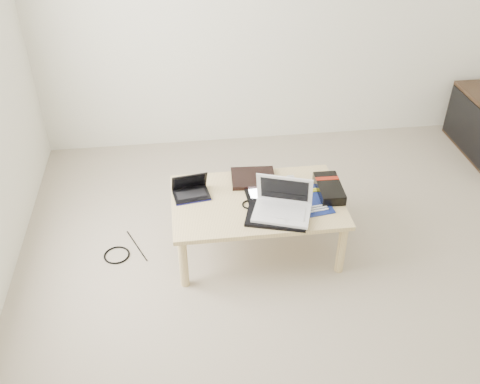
{
  "coord_description": "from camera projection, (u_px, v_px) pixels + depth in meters",
  "views": [
    {
      "loc": [
        -0.86,
        -2.22,
        2.46
      ],
      "look_at": [
        -0.51,
        0.51,
        0.47
      ],
      "focal_mm": 40.0,
      "sensor_mm": 36.0,
      "label": 1
    }
  ],
  "objects": [
    {
      "name": "book",
      "position": [
        253.0,
        178.0,
        3.62
      ],
      "size": [
        0.31,
        0.26,
        0.03
      ],
      "color": "black",
      "rests_on": "coffee_table"
    },
    {
      "name": "white_laptop",
      "position": [
        283.0,
        205.0,
        3.29
      ],
      "size": [
        0.41,
        0.35,
        0.24
      ],
      "color": "white",
      "rests_on": "neoprene_sleeve"
    },
    {
      "name": "floor_cable_trail",
      "position": [
        137.0,
        246.0,
        3.68
      ],
      "size": [
        0.15,
        0.33,
        0.01
      ],
      "primitive_type": "cylinder",
      "rotation": [
        1.57,
        0.0,
        0.42
      ],
      "color": "black",
      "rests_on": "ground"
    },
    {
      "name": "netbook",
      "position": [
        191.0,
        191.0,
        3.47
      ],
      "size": [
        0.25,
        0.2,
        0.16
      ],
      "color": "black",
      "rests_on": "coffee_table"
    },
    {
      "name": "neoprene_sleeve",
      "position": [
        277.0,
        215.0,
        3.3
      ],
      "size": [
        0.43,
        0.37,
        0.02
      ],
      "primitive_type": "cube",
      "rotation": [
        0.0,
        0.0,
        -0.29
      ],
      "color": "black",
      "rests_on": "coffee_table"
    },
    {
      "name": "floor_cable_coil",
      "position": [
        117.0,
        255.0,
        3.6
      ],
      "size": [
        0.18,
        0.18,
        0.01
      ],
      "primitive_type": "torus",
      "rotation": [
        0.0,
        0.0,
        -0.02
      ],
      "color": "black",
      "rests_on": "ground"
    },
    {
      "name": "motherboard",
      "position": [
        307.0,
        201.0,
        3.43
      ],
      "size": [
        0.31,
        0.36,
        0.02
      ],
      "color": "#0C1251",
      "rests_on": "coffee_table"
    },
    {
      "name": "tablet",
      "position": [
        265.0,
        195.0,
        3.48
      ],
      "size": [
        0.26,
        0.2,
        0.01
      ],
      "color": "black",
      "rests_on": "coffee_table"
    },
    {
      "name": "room_shell",
      "position": [
        370.0,
        28.0,
        2.33
      ],
      "size": [
        4.2,
        4.2,
        2.7
      ],
      "color": "white",
      "rests_on": "ground"
    },
    {
      "name": "gpu_box",
      "position": [
        329.0,
        188.0,
        3.49
      ],
      "size": [
        0.16,
        0.31,
        0.07
      ],
      "color": "black",
      "rests_on": "coffee_table"
    },
    {
      "name": "coffee_table",
      "position": [
        257.0,
        206.0,
        3.48
      ],
      "size": [
        1.1,
        0.7,
        0.4
      ],
      "color": "#E5CC8A",
      "rests_on": "ground"
    },
    {
      "name": "cable_coil",
      "position": [
        249.0,
        205.0,
        3.4
      ],
      "size": [
        0.1,
        0.1,
        0.01
      ],
      "primitive_type": "torus",
      "rotation": [
        0.0,
        0.0,
        -0.03
      ],
      "color": "black",
      "rests_on": "coffee_table"
    },
    {
      "name": "remote",
      "position": [
        293.0,
        185.0,
        3.57
      ],
      "size": [
        0.06,
        0.22,
        0.02
      ],
      "color": "silver",
      "rests_on": "coffee_table"
    },
    {
      "name": "ground",
      "position": [
        331.0,
        296.0,
        3.31
      ],
      "size": [
        4.0,
        4.0,
        0.0
      ],
      "primitive_type": "plane",
      "color": "#ADA08C",
      "rests_on": "ground"
    }
  ]
}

